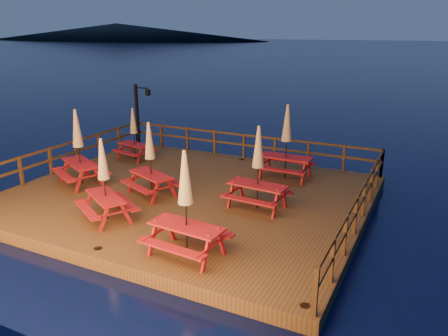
# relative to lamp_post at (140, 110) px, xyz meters

# --- Properties ---
(ground) EXTENTS (500.00, 500.00, 0.00)m
(ground) POSITION_rel_lamp_post_xyz_m (5.39, -4.55, -2.20)
(ground) COLOR black
(ground) RESTS_ON ground
(deck) EXTENTS (12.00, 10.00, 0.40)m
(deck) POSITION_rel_lamp_post_xyz_m (5.39, -4.55, -2.00)
(deck) COLOR #4C2F18
(deck) RESTS_ON ground
(deck_piles) EXTENTS (11.44, 9.44, 1.40)m
(deck_piles) POSITION_rel_lamp_post_xyz_m (5.39, -4.55, -2.50)
(deck_piles) COLOR #3C2913
(deck_piles) RESTS_ON ground
(railing) EXTENTS (11.80, 9.75, 1.10)m
(railing) POSITION_rel_lamp_post_xyz_m (5.39, -2.77, -1.03)
(railing) COLOR #3C2913
(railing) RESTS_ON deck
(lamp_post) EXTENTS (0.85, 0.18, 3.00)m
(lamp_post) POSITION_rel_lamp_post_xyz_m (0.00, 0.00, 0.00)
(lamp_post) COLOR black
(lamp_post) RESTS_ON deck
(headland_left) EXTENTS (180.00, 84.00, 9.00)m
(headland_left) POSITION_rel_lamp_post_xyz_m (-154.61, 185.45, 2.30)
(headland_left) COLOR black
(headland_left) RESTS_ON ground
(picnic_table_0) EXTENTS (1.99, 1.68, 2.69)m
(picnic_table_0) POSITION_rel_lamp_post_xyz_m (8.10, -4.75, -0.40)
(picnic_table_0) COLOR maroon
(picnic_table_0) RESTS_ON deck
(picnic_table_1) EXTENTS (2.01, 1.66, 2.85)m
(picnic_table_1) POSITION_rel_lamp_post_xyz_m (7.93, -1.48, -0.31)
(picnic_table_1) COLOR maroon
(picnic_table_1) RESTS_ON deck
(picnic_table_2) EXTENTS (2.23, 2.06, 2.58)m
(picnic_table_2) POSITION_rel_lamp_post_xyz_m (4.40, -5.31, -0.46)
(picnic_table_2) COLOR maroon
(picnic_table_2) RESTS_ON deck
(picnic_table_3) EXTENTS (2.24, 2.13, 2.51)m
(picnic_table_3) POSITION_rel_lamp_post_xyz_m (4.36, -7.58, -0.49)
(picnic_table_3) COLOR maroon
(picnic_table_3) RESTS_ON deck
(picnic_table_4) EXTENTS (1.86, 1.65, 2.29)m
(picnic_table_4) POSITION_rel_lamp_post_xyz_m (1.14, -1.99, -0.61)
(picnic_table_4) COLOR maroon
(picnic_table_4) RESTS_ON deck
(picnic_table_5) EXTENTS (2.05, 1.73, 2.77)m
(picnic_table_5) POSITION_rel_lamp_post_xyz_m (7.67, -8.40, -0.36)
(picnic_table_5) COLOR maroon
(picnic_table_5) RESTS_ON deck
(picnic_table_6) EXTENTS (2.48, 2.32, 2.80)m
(picnic_table_6) POSITION_rel_lamp_post_xyz_m (1.40, -5.52, -0.34)
(picnic_table_6) COLOR maroon
(picnic_table_6) RESTS_ON deck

